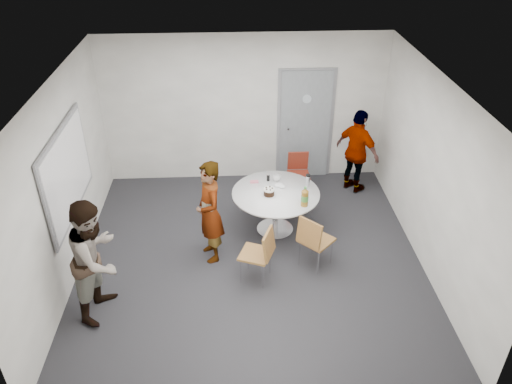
{
  "coord_description": "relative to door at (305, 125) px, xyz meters",
  "views": [
    {
      "loc": [
        -0.23,
        -5.77,
        4.79
      ],
      "look_at": [
        0.09,
        0.25,
        1.02
      ],
      "focal_mm": 35.0,
      "sensor_mm": 36.0,
      "label": 1
    }
  ],
  "objects": [
    {
      "name": "wall_right",
      "position": [
        1.4,
        -2.48,
        0.32
      ],
      "size": [
        0.0,
        5.0,
        5.0
      ],
      "primitive_type": "plane",
      "rotation": [
        1.57,
        0.0,
        -1.57
      ],
      "color": "#B9B6AF",
      "rests_on": "floor"
    },
    {
      "name": "wall_left",
      "position": [
        -3.6,
        -2.48,
        0.32
      ],
      "size": [
        0.0,
        5.0,
        5.0
      ],
      "primitive_type": "plane",
      "rotation": [
        1.57,
        0.0,
        1.57
      ],
      "color": "#B9B6AF",
      "rests_on": "floor"
    },
    {
      "name": "person_right",
      "position": [
        0.85,
        -0.59,
        -0.26
      ],
      "size": [
        0.85,
        0.94,
        1.54
      ],
      "primitive_type": "imported",
      "rotation": [
        0.0,
        0.0,
        2.23
      ],
      "color": "black",
      "rests_on": "floor"
    },
    {
      "name": "table",
      "position": [
        -0.65,
        -1.77,
        -0.41
      ],
      "size": [
        1.36,
        1.36,
        1.03
      ],
      "color": "white",
      "rests_on": "floor"
    },
    {
      "name": "floor",
      "position": [
        -1.1,
        -2.48,
        -1.03
      ],
      "size": [
        5.0,
        5.0,
        0.0
      ],
      "primitive_type": "plane",
      "color": "black",
      "rests_on": "ground"
    },
    {
      "name": "person_main",
      "position": [
        -1.68,
        -2.36,
        -0.24
      ],
      "size": [
        0.54,
        0.67,
        1.58
      ],
      "primitive_type": "imported",
      "rotation": [
        0.0,
        0.0,
        -1.25
      ],
      "color": "#A5C6EA",
      "rests_on": "floor"
    },
    {
      "name": "wall_front",
      "position": [
        -1.1,
        -4.98,
        0.32
      ],
      "size": [
        5.0,
        0.0,
        5.0
      ],
      "primitive_type": "plane",
      "rotation": [
        -1.57,
        0.0,
        0.0
      ],
      "color": "#B9B6AF",
      "rests_on": "floor"
    },
    {
      "name": "chair_near_left",
      "position": [
        -0.97,
        -2.92,
        -0.51
      ],
      "size": [
        0.55,
        0.52,
        0.84
      ],
      "rotation": [
        0.0,
        0.0,
        1.2
      ],
      "color": "brown",
      "rests_on": "floor"
    },
    {
      "name": "chair_near_right",
      "position": [
        -0.23,
        -2.69,
        -0.5
      ],
      "size": [
        0.6,
        0.6,
        0.86
      ],
      "rotation": [
        0.0,
        0.0,
        -0.78
      ],
      "color": "brown",
      "rests_on": "floor"
    },
    {
      "name": "person_left",
      "position": [
        -3.05,
        -3.36,
        -0.2
      ],
      "size": [
        0.81,
        0.94,
        1.66
      ],
      "primitive_type": "imported",
      "rotation": [
        0.0,
        0.0,
        1.32
      ],
      "color": "white",
      "rests_on": "floor"
    },
    {
      "name": "door",
      "position": [
        0.0,
        0.0,
        0.0
      ],
      "size": [
        1.02,
        0.17,
        2.12
      ],
      "color": "slate",
      "rests_on": "wall_back"
    },
    {
      "name": "ceiling",
      "position": [
        -1.1,
        -2.48,
        1.67
      ],
      "size": [
        5.0,
        5.0,
        0.0
      ],
      "primitive_type": "plane",
      "rotation": [
        3.14,
        0.0,
        0.0
      ],
      "color": "silver",
      "rests_on": "wall_back"
    },
    {
      "name": "whiteboard",
      "position": [
        -3.56,
        -2.28,
        0.42
      ],
      "size": [
        0.04,
        1.9,
        1.25
      ],
      "color": "gray",
      "rests_on": "wall_left"
    },
    {
      "name": "wall_back",
      "position": [
        -1.1,
        0.02,
        0.32
      ],
      "size": [
        5.0,
        0.0,
        5.0
      ],
      "primitive_type": "plane",
      "rotation": [
        1.57,
        0.0,
        0.0
      ],
      "color": "#B9B6AF",
      "rests_on": "floor"
    },
    {
      "name": "chair_far",
      "position": [
        -0.18,
        -0.67,
        -0.55
      ],
      "size": [
        0.38,
        0.41,
        0.79
      ],
      "rotation": [
        0.0,
        0.0,
        3.13
      ],
      "color": "maroon",
      "rests_on": "floor"
    }
  ]
}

